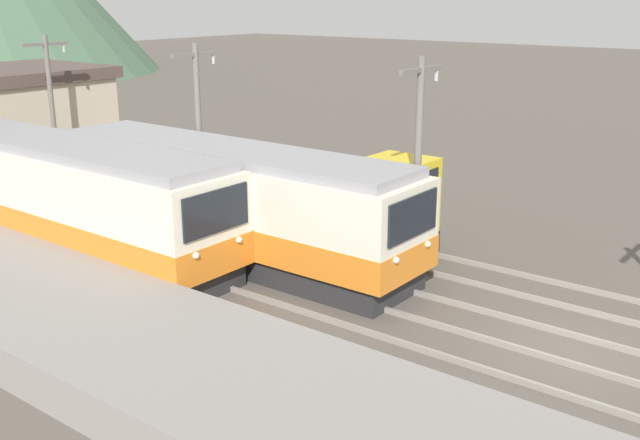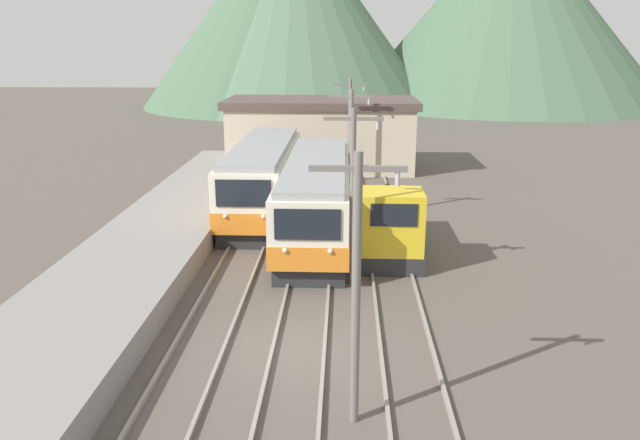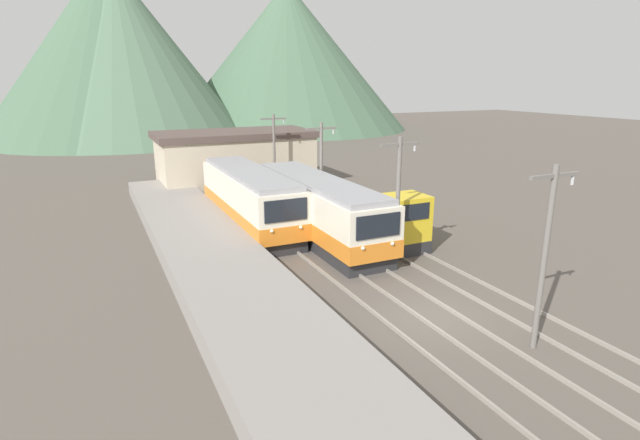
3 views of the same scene
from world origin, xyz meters
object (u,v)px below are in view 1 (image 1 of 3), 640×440
Objects in this scene: commuter_train_center at (228,205)px; catenary_mast_far at (199,129)px; shunting_locomotive at (348,209)px; catenary_mast_distant at (52,107)px; catenary_mast_mid at (418,163)px; commuter_train_left at (76,204)px.

catenary_mast_far is (1.51, 2.74, 1.81)m from commuter_train_center.
catenary_mast_distant is at bearing 96.36° from shunting_locomotive.
shunting_locomotive is at bearing -37.42° from commuter_train_center.
catenary_mast_mid reaches higher than shunting_locomotive.
catenary_mast_mid is at bearing -74.95° from commuter_train_center.
catenary_mast_mid is 8.35m from catenary_mast_far.
catenary_mast_far is 8.35m from catenary_mast_distant.
commuter_train_left is 10.38m from catenary_mast_mid.
shunting_locomotive is at bearing 65.79° from catenary_mast_mid.
commuter_train_left is 8.77m from catenary_mast_distant.
shunting_locomotive is 0.97× the size of catenary_mast_mid.
catenary_mast_distant is (0.00, 8.35, 0.00)m from catenary_mast_far.
catenary_mast_mid is at bearing -65.07° from commuter_train_left.
catenary_mast_distant reaches higher than commuter_train_left.
commuter_train_left reaches higher than commuter_train_center.
commuter_train_center is at bearing -118.87° from catenary_mast_far.
commuter_train_left is 8.32m from shunting_locomotive.
catenary_mast_distant is (4.31, 7.43, 1.77)m from commuter_train_left.
catenary_mast_distant reaches higher than shunting_locomotive.
commuter_train_left is 4.61m from commuter_train_center.
catenary_mast_far is at bearing -12.08° from commuter_train_left.
catenary_mast_mid is at bearing -114.21° from shunting_locomotive.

